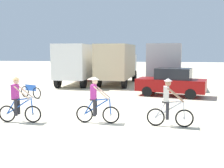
{
  "coord_description": "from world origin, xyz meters",
  "views": [
    {
      "loc": [
        2.33,
        -9.79,
        2.82
      ],
      "look_at": [
        0.02,
        4.0,
        1.1
      ],
      "focal_mm": 43.16,
      "sensor_mm": 36.0,
      "label": 1
    }
  ],
  "objects_px": {
    "cyclist_cowboy_hat": "(96,102)",
    "sedan_parked": "(172,82)",
    "box_truck_white_box": "(78,62)",
    "bicycle_spare": "(31,91)",
    "box_truck_tan_camper": "(117,62)",
    "box_truck_grey_hauler": "(166,63)",
    "cyclist_orange_shirt": "(18,101)",
    "cyclist_near_camera": "(169,104)"
  },
  "relations": [
    {
      "from": "box_truck_white_box",
      "to": "cyclist_orange_shirt",
      "type": "distance_m",
      "value": 12.32
    },
    {
      "from": "bicycle_spare",
      "to": "box_truck_tan_camper",
      "type": "bearing_deg",
      "value": 60.11
    },
    {
      "from": "sedan_parked",
      "to": "cyclist_near_camera",
      "type": "distance_m",
      "value": 7.07
    },
    {
      "from": "box_truck_white_box",
      "to": "bicycle_spare",
      "type": "xyz_separation_m",
      "value": [
        -0.96,
        -6.89,
        -1.48
      ]
    },
    {
      "from": "box_truck_tan_camper",
      "to": "box_truck_grey_hauler",
      "type": "relative_size",
      "value": 0.99
    },
    {
      "from": "box_truck_grey_hauler",
      "to": "box_truck_white_box",
      "type": "bearing_deg",
      "value": -177.45
    },
    {
      "from": "box_truck_grey_hauler",
      "to": "cyclist_cowboy_hat",
      "type": "distance_m",
      "value": 12.53
    },
    {
      "from": "box_truck_tan_camper",
      "to": "cyclist_near_camera",
      "type": "bearing_deg",
      "value": -73.09
    },
    {
      "from": "box_truck_grey_hauler",
      "to": "sedan_parked",
      "type": "xyz_separation_m",
      "value": [
        0.21,
        -5.11,
        -0.99
      ]
    },
    {
      "from": "box_truck_white_box",
      "to": "box_truck_tan_camper",
      "type": "xyz_separation_m",
      "value": [
        3.25,
        0.45,
        0.0
      ]
    },
    {
      "from": "box_truck_tan_camper",
      "to": "sedan_parked",
      "type": "distance_m",
      "value": 6.78
    },
    {
      "from": "box_truck_white_box",
      "to": "cyclist_orange_shirt",
      "type": "height_order",
      "value": "box_truck_white_box"
    },
    {
      "from": "sedan_parked",
      "to": "cyclist_orange_shirt",
      "type": "height_order",
      "value": "cyclist_orange_shirt"
    },
    {
      "from": "sedan_parked",
      "to": "cyclist_cowboy_hat",
      "type": "xyz_separation_m",
      "value": [
        -3.24,
        -7.01,
        -0.04
      ]
    },
    {
      "from": "cyclist_cowboy_hat",
      "to": "sedan_parked",
      "type": "bearing_deg",
      "value": 65.18
    },
    {
      "from": "cyclist_cowboy_hat",
      "to": "bicycle_spare",
      "type": "relative_size",
      "value": 1.13
    },
    {
      "from": "box_truck_white_box",
      "to": "cyclist_orange_shirt",
      "type": "bearing_deg",
      "value": -84.61
    },
    {
      "from": "box_truck_grey_hauler",
      "to": "cyclist_near_camera",
      "type": "xyz_separation_m",
      "value": [
        -0.25,
        -12.16,
        -1.03
      ]
    },
    {
      "from": "cyclist_orange_shirt",
      "to": "cyclist_near_camera",
      "type": "relative_size",
      "value": 1.0
    },
    {
      "from": "box_truck_tan_camper",
      "to": "box_truck_grey_hauler",
      "type": "xyz_separation_m",
      "value": [
        3.98,
        -0.13,
        0.0
      ]
    },
    {
      "from": "box_truck_white_box",
      "to": "cyclist_cowboy_hat",
      "type": "distance_m",
      "value": 12.57
    },
    {
      "from": "cyclist_orange_shirt",
      "to": "cyclist_cowboy_hat",
      "type": "relative_size",
      "value": 1.0
    },
    {
      "from": "cyclist_near_camera",
      "to": "cyclist_cowboy_hat",
      "type": "bearing_deg",
      "value": 179.06
    },
    {
      "from": "cyclist_cowboy_hat",
      "to": "bicycle_spare",
      "type": "height_order",
      "value": "cyclist_cowboy_hat"
    },
    {
      "from": "sedan_parked",
      "to": "box_truck_white_box",
      "type": "bearing_deg",
      "value": 147.26
    },
    {
      "from": "box_truck_tan_camper",
      "to": "cyclist_orange_shirt",
      "type": "distance_m",
      "value": 12.89
    },
    {
      "from": "box_truck_tan_camper",
      "to": "box_truck_grey_hauler",
      "type": "height_order",
      "value": "same"
    },
    {
      "from": "box_truck_tan_camper",
      "to": "cyclist_near_camera",
      "type": "xyz_separation_m",
      "value": [
        3.74,
        -12.29,
        -1.03
      ]
    },
    {
      "from": "cyclist_orange_shirt",
      "to": "cyclist_near_camera",
      "type": "xyz_separation_m",
      "value": [
        5.84,
        0.38,
        0.0
      ]
    },
    {
      "from": "bicycle_spare",
      "to": "box_truck_grey_hauler",
      "type": "bearing_deg",
      "value": 41.32
    },
    {
      "from": "bicycle_spare",
      "to": "cyclist_cowboy_hat",
      "type": "bearing_deg",
      "value": -43.54
    },
    {
      "from": "box_truck_grey_hauler",
      "to": "cyclist_orange_shirt",
      "type": "xyz_separation_m",
      "value": [
        -6.08,
        -12.55,
        -1.03
      ]
    },
    {
      "from": "cyclist_cowboy_hat",
      "to": "cyclist_near_camera",
      "type": "xyz_separation_m",
      "value": [
        2.78,
        -0.05,
        0.0
      ]
    },
    {
      "from": "box_truck_white_box",
      "to": "sedan_parked",
      "type": "relative_size",
      "value": 1.51
    },
    {
      "from": "box_truck_tan_camper",
      "to": "sedan_parked",
      "type": "bearing_deg",
      "value": -51.3
    },
    {
      "from": "box_truck_tan_camper",
      "to": "cyclist_orange_shirt",
      "type": "bearing_deg",
      "value": -99.41
    },
    {
      "from": "sedan_parked",
      "to": "bicycle_spare",
      "type": "relative_size",
      "value": 2.78
    },
    {
      "from": "cyclist_orange_shirt",
      "to": "cyclist_near_camera",
      "type": "bearing_deg",
      "value": 3.73
    },
    {
      "from": "sedan_parked",
      "to": "bicycle_spare",
      "type": "bearing_deg",
      "value": -166.01
    },
    {
      "from": "cyclist_near_camera",
      "to": "cyclist_orange_shirt",
      "type": "bearing_deg",
      "value": -176.27
    },
    {
      "from": "box_truck_tan_camper",
      "to": "bicycle_spare",
      "type": "xyz_separation_m",
      "value": [
        -4.21,
        -7.33,
        -1.48
      ]
    },
    {
      "from": "box_truck_white_box",
      "to": "box_truck_grey_hauler",
      "type": "height_order",
      "value": "same"
    }
  ]
}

